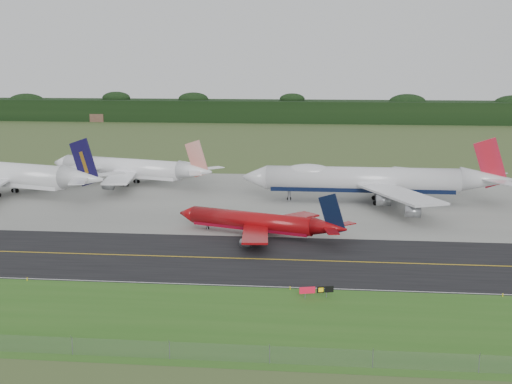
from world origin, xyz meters
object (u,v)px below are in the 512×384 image
(jet_navy_gold, at_px, (5,175))
(jet_ba_747, at_px, (372,180))
(taxiway_sign, at_px, (316,290))
(jet_red_737, at_px, (260,222))
(jet_star_tail, at_px, (130,169))

(jet_navy_gold, bearing_deg, jet_ba_747, -0.13)
(jet_navy_gold, distance_m, taxiway_sign, 111.24)
(jet_red_737, height_order, jet_star_tail, jet_star_tail)
(jet_red_737, relative_size, jet_star_tail, 0.71)
(jet_navy_gold, distance_m, jet_star_tail, 33.84)
(jet_ba_747, height_order, jet_navy_gold, jet_ba_747)
(taxiway_sign, bearing_deg, jet_red_737, 108.25)
(jet_ba_747, bearing_deg, jet_star_tail, 164.48)
(jet_ba_747, distance_m, jet_red_737, 43.94)
(jet_navy_gold, height_order, taxiway_sign, jet_navy_gold)
(jet_ba_747, relative_size, taxiway_sign, 12.96)
(jet_ba_747, distance_m, jet_navy_gold, 95.17)
(jet_ba_747, xyz_separation_m, jet_red_737, (-24.14, -36.60, -2.89))
(taxiway_sign, bearing_deg, jet_star_tail, 120.74)
(jet_ba_747, relative_size, jet_star_tail, 1.29)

